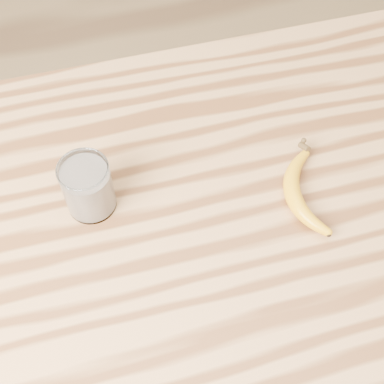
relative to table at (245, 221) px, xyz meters
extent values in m
plane|color=olive|center=(0.00, 0.00, -0.77)|extent=(4.00, 4.00, 0.00)
cube|color=#B17D4A|center=(0.00, 0.00, 0.11)|extent=(1.20, 0.80, 0.04)
cylinder|color=brown|center=(-0.54, 0.34, -0.34)|extent=(0.06, 0.06, 0.86)
cylinder|color=brown|center=(0.54, 0.34, -0.34)|extent=(0.06, 0.06, 0.86)
cylinder|color=white|center=(-0.29, 0.04, 0.19)|extent=(0.09, 0.09, 0.11)
torus|color=white|center=(-0.29, 0.04, 0.24)|extent=(0.09, 0.09, 0.00)
cylinder|color=silver|center=(-0.29, 0.04, 0.18)|extent=(0.08, 0.08, 0.09)
camera|label=1|loc=(-0.25, -0.50, 0.96)|focal=50.00mm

